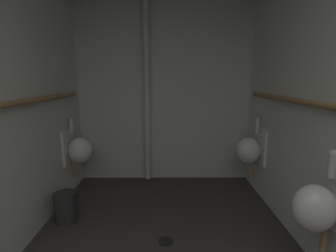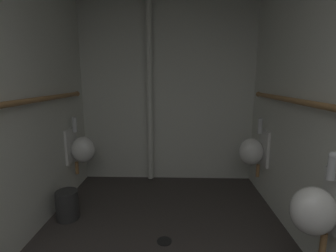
{
  "view_description": "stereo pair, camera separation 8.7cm",
  "coord_description": "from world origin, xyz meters",
  "views": [
    {
      "loc": [
        0.03,
        0.32,
        1.48
      ],
      "look_at": [
        0.04,
        2.69,
        1.02
      ],
      "focal_mm": 26.17,
      "sensor_mm": 36.0,
      "label": 1
    },
    {
      "loc": [
        0.12,
        0.32,
        1.48
      ],
      "look_at": [
        0.04,
        2.69,
        1.02
      ],
      "focal_mm": 26.17,
      "sensor_mm": 36.0,
      "label": 2
    }
  ],
  "objects": [
    {
      "name": "waste_bin",
      "position": [
        -1.04,
        2.69,
        0.16
      ],
      "size": [
        0.23,
        0.23,
        0.31
      ],
      "primitive_type": "cylinder",
      "color": "#2D2D2D",
      "rests_on": "ground"
    },
    {
      "name": "wall_back",
      "position": [
        0.0,
        3.87,
        1.31
      ],
      "size": [
        2.59,
        0.06,
        2.62
      ],
      "primitive_type": "cube",
      "color": "silver",
      "rests_on": "ground"
    },
    {
      "name": "urinal_right_mid",
      "position": [
        1.09,
        1.89,
        0.6
      ],
      "size": [
        0.32,
        0.3,
        0.76
      ],
      "color": "white"
    },
    {
      "name": "urinal_right_far",
      "position": [
        1.09,
        3.29,
        0.6
      ],
      "size": [
        0.32,
        0.3,
        0.76
      ],
      "color": "white"
    },
    {
      "name": "urinal_left_mid",
      "position": [
        -1.09,
        3.31,
        0.6
      ],
      "size": [
        0.32,
        0.3,
        0.76
      ],
      "color": "white"
    },
    {
      "name": "standpipe_back_wall",
      "position": [
        -0.25,
        3.76,
        1.31
      ],
      "size": [
        0.08,
        0.08,
        2.57
      ],
      "primitive_type": "cylinder",
      "color": "silver",
      "rests_on": "ground"
    },
    {
      "name": "floor_drain",
      "position": [
        0.02,
        2.34,
        0.0
      ],
      "size": [
        0.14,
        0.14,
        0.01
      ],
      "primitive_type": "cylinder",
      "color": "black",
      "rests_on": "ground"
    }
  ]
}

